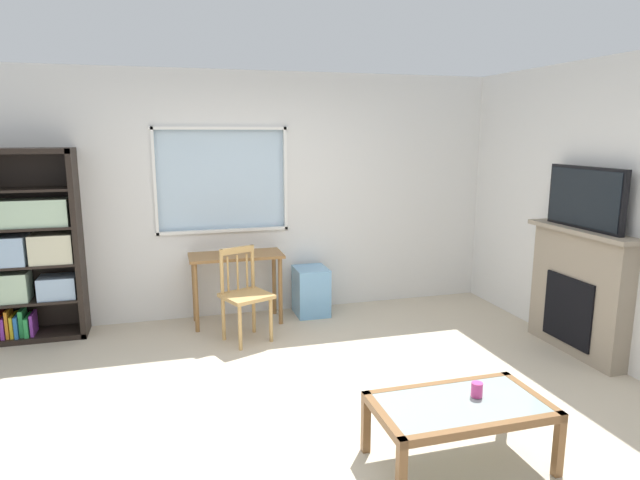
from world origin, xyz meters
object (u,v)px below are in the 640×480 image
(desk_under_window, at_px, (236,266))
(tv, at_px, (585,198))
(bookshelf, at_px, (29,250))
(fireplace, at_px, (578,291))
(plastic_drawer_unit, at_px, (311,291))
(sippy_cup, at_px, (477,390))
(coffee_table, at_px, (460,411))
(wooden_chair, at_px, (245,294))

(desk_under_window, height_order, tv, tv)
(bookshelf, distance_m, fireplace, 5.13)
(plastic_drawer_unit, bearing_deg, desk_under_window, -176.50)
(desk_under_window, xyz_separation_m, fireplace, (2.87, -1.63, -0.04))
(bookshelf, height_order, sippy_cup, bookshelf)
(fireplace, relative_size, coffee_table, 1.12)
(wooden_chair, bearing_deg, plastic_drawer_unit, 35.03)
(tv, bearing_deg, wooden_chair, 158.61)
(wooden_chair, xyz_separation_m, fireplace, (2.86, -1.11, 0.11))
(fireplace, bearing_deg, tv, 180.00)
(fireplace, relative_size, tv, 1.34)
(bookshelf, xyz_separation_m, desk_under_window, (1.95, -0.11, -0.26))
(bookshelf, height_order, plastic_drawer_unit, bookshelf)
(bookshelf, relative_size, plastic_drawer_unit, 3.50)
(fireplace, distance_m, coffee_table, 2.29)
(sippy_cup, bearing_deg, fireplace, 34.46)
(wooden_chair, bearing_deg, desk_under_window, 91.08)
(fireplace, bearing_deg, plastic_drawer_unit, 140.68)
(coffee_table, bearing_deg, bookshelf, 134.31)
(tv, bearing_deg, coffee_table, -146.36)
(fireplace, bearing_deg, bookshelf, 160.19)
(plastic_drawer_unit, bearing_deg, bookshelf, 178.80)
(desk_under_window, distance_m, plastic_drawer_unit, 0.89)
(fireplace, bearing_deg, sippy_cup, -145.54)
(bookshelf, xyz_separation_m, coffee_table, (2.92, -2.99, -0.53))
(tv, bearing_deg, fireplace, -0.00)
(bookshelf, relative_size, fireplace, 1.57)
(coffee_table, bearing_deg, wooden_chair, 112.01)
(desk_under_window, relative_size, tv, 1.10)
(tv, distance_m, sippy_cup, 2.34)
(plastic_drawer_unit, height_order, coffee_table, plastic_drawer_unit)
(bookshelf, bearing_deg, coffee_table, -45.69)
(plastic_drawer_unit, bearing_deg, tv, -39.57)
(desk_under_window, xyz_separation_m, wooden_chair, (0.01, -0.52, -0.15))
(desk_under_window, xyz_separation_m, coffee_table, (0.97, -2.88, -0.27))
(bookshelf, height_order, fireplace, bookshelf)
(coffee_table, distance_m, sippy_cup, 0.17)
(bookshelf, xyz_separation_m, sippy_cup, (3.05, -2.95, -0.43))
(coffee_table, bearing_deg, fireplace, 33.39)
(fireplace, height_order, coffee_table, fireplace)
(plastic_drawer_unit, relative_size, tv, 0.60)
(desk_under_window, distance_m, tv, 3.38)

